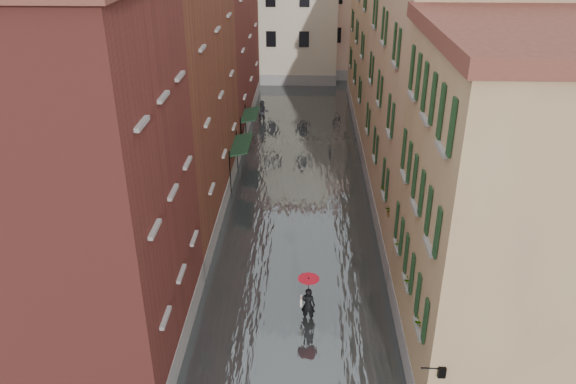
# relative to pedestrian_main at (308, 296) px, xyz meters

# --- Properties ---
(ground) EXTENTS (120.00, 120.00, 0.00)m
(ground) POSITION_rel_pedestrian_main_xyz_m (-0.55, 0.27, -1.21)
(ground) COLOR slate
(ground) RESTS_ON ground
(floodwater) EXTENTS (10.00, 60.00, 0.20)m
(floodwater) POSITION_rel_pedestrian_main_xyz_m (-0.55, 13.27, -1.11)
(floodwater) COLOR #424849
(floodwater) RESTS_ON ground
(building_left_near) EXTENTS (6.00, 8.00, 13.00)m
(building_left_near) POSITION_rel_pedestrian_main_xyz_m (-7.55, -1.73, 5.29)
(building_left_near) COLOR maroon
(building_left_near) RESTS_ON ground
(building_left_mid) EXTENTS (6.00, 14.00, 12.50)m
(building_left_mid) POSITION_rel_pedestrian_main_xyz_m (-7.55, 9.27, 5.04)
(building_left_mid) COLOR brown
(building_left_mid) RESTS_ON ground
(building_left_far) EXTENTS (6.00, 16.00, 14.00)m
(building_left_far) POSITION_rel_pedestrian_main_xyz_m (-7.55, 24.27, 5.79)
(building_left_far) COLOR maroon
(building_left_far) RESTS_ON ground
(building_right_near) EXTENTS (6.00, 8.00, 11.50)m
(building_right_near) POSITION_rel_pedestrian_main_xyz_m (6.45, -1.73, 4.54)
(building_right_near) COLOR #97704E
(building_right_near) RESTS_ON ground
(building_right_mid) EXTENTS (6.00, 14.00, 13.00)m
(building_right_mid) POSITION_rel_pedestrian_main_xyz_m (6.45, 9.27, 5.29)
(building_right_mid) COLOR tan
(building_right_mid) RESTS_ON ground
(building_right_far) EXTENTS (6.00, 16.00, 11.50)m
(building_right_far) POSITION_rel_pedestrian_main_xyz_m (6.45, 24.27, 4.54)
(building_right_far) COLOR #97704E
(building_right_far) RESTS_ON ground
(building_end_cream) EXTENTS (12.00, 9.00, 13.00)m
(building_end_cream) POSITION_rel_pedestrian_main_xyz_m (-3.55, 38.27, 5.29)
(building_end_cream) COLOR beige
(building_end_cream) RESTS_ON ground
(building_end_pink) EXTENTS (10.00, 9.00, 12.00)m
(building_end_pink) POSITION_rel_pedestrian_main_xyz_m (5.45, 40.27, 4.79)
(building_end_pink) COLOR #D2AA94
(building_end_pink) RESTS_ON ground
(awning_near) EXTENTS (1.09, 3.41, 2.80)m
(awning_near) POSITION_rel_pedestrian_main_xyz_m (-4.03, 12.74, 1.26)
(awning_near) COLOR black
(awning_near) RESTS_ON ground
(awning_far) EXTENTS (1.09, 2.95, 2.80)m
(awning_far) POSITION_rel_pedestrian_main_xyz_m (-4.04, 18.18, 1.25)
(awning_far) COLOR black
(awning_far) RESTS_ON ground
(wall_lantern) EXTENTS (0.71, 0.22, 0.35)m
(wall_lantern) POSITION_rel_pedestrian_main_xyz_m (3.78, -5.73, 1.79)
(wall_lantern) COLOR black
(wall_lantern) RESTS_ON ground
(window_planters) EXTENTS (0.59, 10.41, 0.84)m
(window_planters) POSITION_rel_pedestrian_main_xyz_m (3.57, 0.79, 2.30)
(window_planters) COLOR brown
(window_planters) RESTS_ON ground
(pedestrian_main) EXTENTS (0.87, 0.87, 2.06)m
(pedestrian_main) POSITION_rel_pedestrian_main_xyz_m (0.00, 0.00, 0.00)
(pedestrian_main) COLOR black
(pedestrian_main) RESTS_ON ground
(pedestrian_far) EXTENTS (1.07, 0.93, 1.88)m
(pedestrian_far) POSITION_rel_pedestrian_main_xyz_m (-3.57, 23.44, -0.28)
(pedestrian_far) COLOR black
(pedestrian_far) RESTS_ON ground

